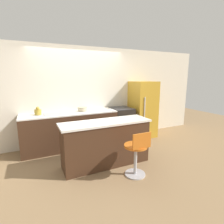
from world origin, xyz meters
The scene contains 9 objects.
ground_plane centered at (0.00, 0.00, 0.00)m, with size 14.00×14.00×0.00m, color #8E704C.
wall_back centered at (0.00, 0.70, 1.30)m, with size 8.00×0.06×2.60m.
back_counter centered at (-0.35, 0.34, 0.46)m, with size 2.35×0.65×0.93m.
kitchen_island centered at (0.11, -0.85, 0.46)m, with size 1.85×0.58×0.92m.
oven_range centered at (1.12, 0.34, 0.46)m, with size 0.56×0.66×0.93m.
refrigerator centered at (1.84, 0.33, 0.83)m, with size 0.68×0.71×1.67m.
stool_chair centered at (0.43, -1.50, 0.43)m, with size 0.43×0.43×0.87m.
kettle centered at (-1.09, 0.39, 1.01)m, with size 0.16×0.16×0.19m.
mixing_bowl centered at (-0.02, 0.39, 0.98)m, with size 0.24×0.24×0.10m.
Camera 1 is at (-1.23, -3.99, 1.81)m, focal length 28.00 mm.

